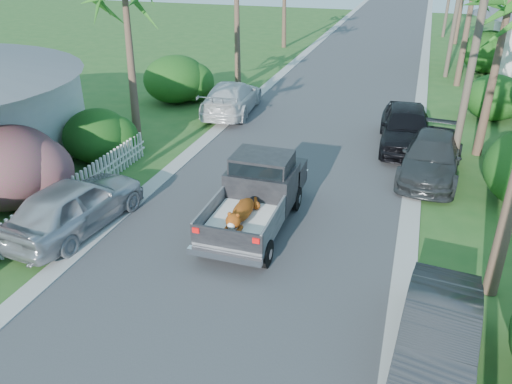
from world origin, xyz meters
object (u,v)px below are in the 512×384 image
(pickup_truck, at_px, (259,191))
(parked_car_rn, at_px, (437,337))
(parked_car_rf, at_px, (406,127))
(parked_car_ln, at_px, (75,205))
(parked_car_rm, at_px, (432,157))
(parked_car_lf, at_px, (232,98))
(utility_pole_b, at_px, (476,44))

(pickup_truck, relative_size, parked_car_rn, 1.25)
(parked_car_rf, bearing_deg, pickup_truck, -121.05)
(parked_car_rf, xyz_separation_m, parked_car_ln, (-8.77, -9.71, -0.06))
(parked_car_rn, height_order, parked_car_ln, parked_car_ln)
(parked_car_rm, height_order, parked_car_lf, parked_car_lf)
(parked_car_rm, distance_m, parked_car_lf, 10.44)
(parked_car_rm, height_order, utility_pole_b, utility_pole_b)
(parked_car_rn, xyz_separation_m, parked_car_ln, (-10.00, 2.26, 0.12))
(parked_car_ln, bearing_deg, utility_pole_b, -137.88)
(parked_car_rm, bearing_deg, utility_pole_b, 41.01)
(pickup_truck, xyz_separation_m, parked_car_rf, (3.84, 7.59, -0.16))
(parked_car_rm, bearing_deg, pickup_truck, -129.46)
(parked_car_rm, xyz_separation_m, utility_pole_b, (0.79, 0.58, 3.89))
(pickup_truck, distance_m, parked_car_rm, 7.00)
(parked_car_rf, bearing_deg, parked_car_ln, -136.30)
(parked_car_rn, height_order, parked_car_lf, parked_car_lf)
(parked_car_rf, relative_size, parked_car_lf, 0.94)
(parked_car_rn, distance_m, parked_car_rm, 9.39)
(pickup_truck, height_order, parked_car_rm, pickup_truck)
(parked_car_lf, bearing_deg, pickup_truck, 109.18)
(parked_car_rf, height_order, parked_car_lf, parked_car_rf)
(parked_car_rn, relative_size, parked_car_lf, 0.77)
(parked_car_rn, relative_size, parked_car_rf, 0.82)
(parked_car_ln, relative_size, utility_pole_b, 0.52)
(pickup_truck, distance_m, parked_car_rf, 8.51)
(parked_car_ln, xyz_separation_m, utility_pole_b, (10.60, 7.71, 3.81))
(parked_car_rm, distance_m, parked_car_rf, 2.79)
(pickup_truck, height_order, parked_car_lf, pickup_truck)
(parked_car_rm, distance_m, utility_pole_b, 4.01)
(pickup_truck, height_order, parked_car_rf, pickup_truck)
(utility_pole_b, bearing_deg, parked_car_rm, -143.77)
(parked_car_rn, xyz_separation_m, parked_car_rf, (-1.23, 11.96, 0.17))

